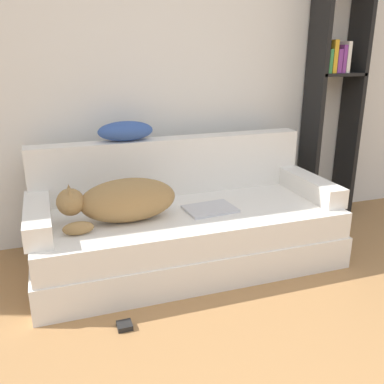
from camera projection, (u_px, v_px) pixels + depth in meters
The scene contains 10 objects.
wall_back at pixel (166, 56), 3.12m from camera, with size 7.14×0.06×2.70m.
couch at pixel (187, 237), 2.89m from camera, with size 2.01×0.87×0.39m.
couch_backrest at pixel (171, 166), 3.08m from camera, with size 1.97×0.15×0.41m.
couch_arm_left at pixel (38, 217), 2.51m from camera, with size 0.15×0.68×0.13m.
couch_arm_right at pixel (309, 186), 3.09m from camera, with size 0.15×0.68×0.13m.
dog at pixel (122, 201), 2.58m from camera, with size 0.71×0.27×0.27m.
laptop at pixel (210, 209), 2.80m from camera, with size 0.34×0.26×0.02m.
throw_pillow at pixel (125, 131), 2.91m from camera, with size 0.38×0.19×0.13m.
bookshelf at pixel (334, 89), 3.46m from camera, with size 0.41×0.26×1.94m.
power_adapter at pixel (125, 326), 2.26m from camera, with size 0.08×0.08×0.03m.
Camera 1 is at (-0.89, -0.76, 1.41)m, focal length 40.00 mm.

